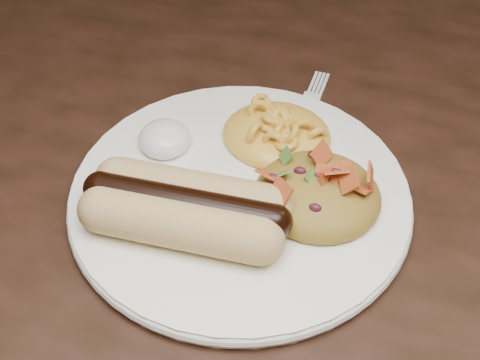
% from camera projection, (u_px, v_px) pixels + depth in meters
% --- Properties ---
extents(table, '(1.60, 0.90, 0.75)m').
position_uv_depth(table, '(409.00, 184.00, 0.64)').
color(table, black).
rests_on(table, floor).
extents(plate, '(0.25, 0.25, 0.01)m').
position_uv_depth(plate, '(240.00, 196.00, 0.49)').
color(plate, white).
rests_on(plate, table).
extents(hotdog, '(0.12, 0.07, 0.03)m').
position_uv_depth(hotdog, '(186.00, 208.00, 0.45)').
color(hotdog, '#E1AE6C').
rests_on(hotdog, plate).
extents(mac_and_cheese, '(0.09, 0.08, 0.03)m').
position_uv_depth(mac_and_cheese, '(277.00, 123.00, 0.51)').
color(mac_and_cheese, '#FDB23C').
rests_on(mac_and_cheese, plate).
extents(sour_cream, '(0.05, 0.05, 0.02)m').
position_uv_depth(sour_cream, '(164.00, 135.00, 0.51)').
color(sour_cream, white).
rests_on(sour_cream, plate).
extents(taco_salad, '(0.09, 0.09, 0.04)m').
position_uv_depth(taco_salad, '(319.00, 186.00, 0.46)').
color(taco_salad, '#C9742C').
rests_on(taco_salad, plate).
extents(fork, '(0.02, 0.15, 0.00)m').
position_uv_depth(fork, '(299.00, 131.00, 0.55)').
color(fork, silver).
rests_on(fork, table).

